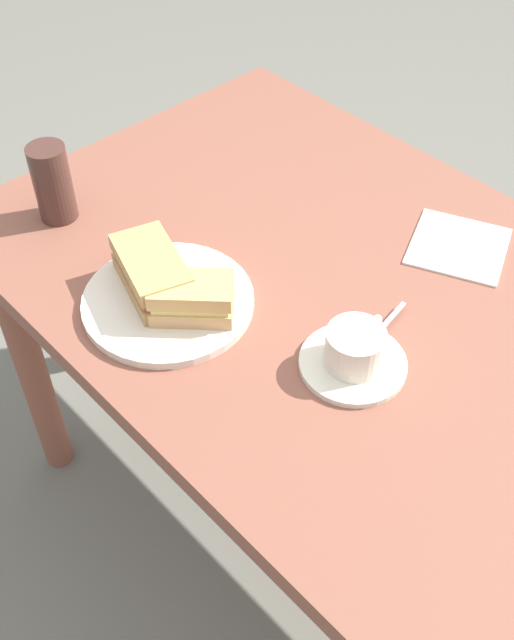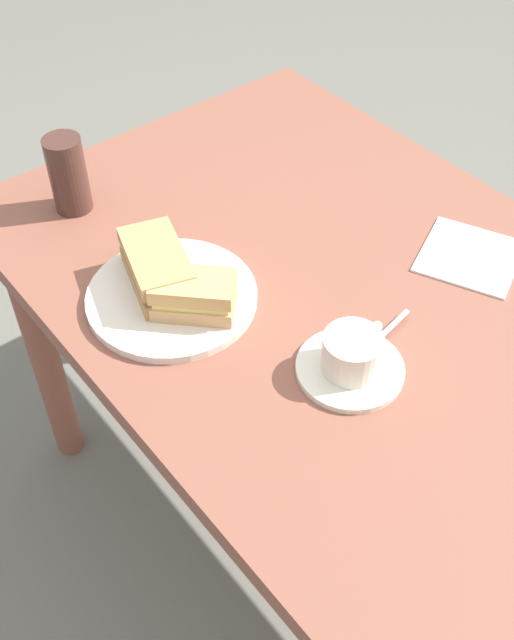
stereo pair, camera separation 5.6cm
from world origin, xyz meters
name	(u,v)px [view 2 (the right image)]	position (x,y,z in m)	size (l,w,h in m)	color
ground_plane	(337,544)	(0.00, 0.00, 0.00)	(6.00, 6.00, 0.00)	#69675C
dining_table	(366,356)	(0.00, 0.00, 0.61)	(1.31, 0.78, 0.71)	brown
sandwich_plate	(172,297)	(0.21, 0.22, 0.71)	(0.26, 0.26, 0.01)	beige
sandwich_front	(157,267)	(0.25, 0.22, 0.75)	(0.17, 0.12, 0.06)	tan
sandwich_back	(194,295)	(0.16, 0.21, 0.75)	(0.13, 0.13, 0.06)	tan
coffee_saucer	(350,369)	(-0.06, 0.10, 0.71)	(0.15, 0.15, 0.01)	beige
coffee_cup	(353,351)	(-0.06, 0.10, 0.75)	(0.08, 0.11, 0.06)	beige
spoon	(382,335)	(-0.05, 0.03, 0.72)	(0.03, 0.10, 0.01)	silver
napkin	(470,256)	(-0.01, -0.21, 0.71)	(0.15, 0.15, 0.00)	white
drinking_glass	(68,174)	(0.51, 0.22, 0.78)	(0.06, 0.06, 0.14)	#482A23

